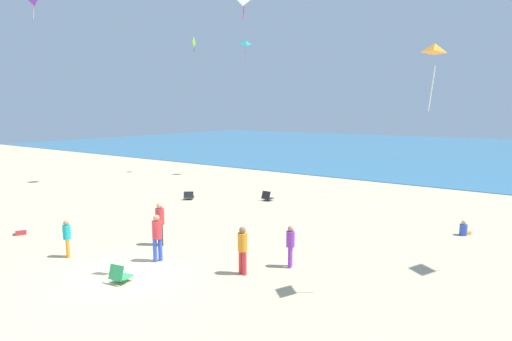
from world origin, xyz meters
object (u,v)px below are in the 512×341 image
at_px(person_4, 464,230).
at_px(person_0, 160,221).
at_px(kite_teal, 246,42).
at_px(beach_chair_mid_beach, 189,196).
at_px(person_2, 157,235).
at_px(cooler_box, 21,231).
at_px(kite_lime, 194,43).
at_px(kite_purple, 33,0).
at_px(beach_chair_far_right, 267,197).
at_px(kite_orange, 435,49).
at_px(person_3, 290,243).
at_px(person_1, 67,236).
at_px(beach_chair_near_camera, 119,275).
at_px(person_5, 243,247).

bearing_deg(person_4, person_0, 161.61).
bearing_deg(kite_teal, beach_chair_mid_beach, -75.24).
distance_m(beach_chair_mid_beach, person_2, 10.13).
bearing_deg(cooler_box, kite_lime, 108.17).
xyz_separation_m(beach_chair_mid_beach, kite_purple, (-6.10, -5.35, 11.09)).
bearing_deg(beach_chair_mid_beach, cooler_box, 135.81).
relative_size(cooler_box, kite_purple, 0.39).
relative_size(beach_chair_far_right, kite_orange, 0.34).
distance_m(person_0, person_3, 5.50).
distance_m(person_4, kite_teal, 21.63).
bearing_deg(person_0, kite_teal, 53.06).
relative_size(person_1, person_2, 0.82).
bearing_deg(kite_lime, kite_purple, -86.77).
height_order(beach_chair_mid_beach, person_0, person_0).
height_order(beach_chair_far_right, person_3, person_3).
bearing_deg(person_1, beach_chair_near_camera, -63.52).
distance_m(beach_chair_near_camera, kite_teal, 23.77).
bearing_deg(person_0, beach_chair_near_camera, -123.98).
height_order(person_4, kite_purple, kite_purple).
bearing_deg(beach_chair_far_right, person_5, -149.62).
xyz_separation_m(beach_chair_far_right, kite_orange, (10.43, -8.05, 6.70)).
bearing_deg(person_4, kite_orange, -150.48).
xyz_separation_m(cooler_box, kite_teal, (-1.29, 18.58, 10.60)).
distance_m(cooler_box, person_5, 10.76).
bearing_deg(kite_orange, beach_chair_near_camera, -151.56).
height_order(beach_chair_far_right, person_1, person_1).
bearing_deg(person_5, beach_chair_far_right, -141.30).
relative_size(person_4, kite_orange, 0.37).
relative_size(person_3, person_4, 2.19).
bearing_deg(kite_teal, kite_lime, -163.82).
bearing_deg(person_0, cooler_box, 140.47).
height_order(cooler_box, person_0, person_0).
distance_m(person_0, person_4, 12.92).
bearing_deg(kite_teal, kite_orange, -41.45).
relative_size(beach_chair_near_camera, kite_orange, 0.37).
relative_size(beach_chair_near_camera, beach_chair_mid_beach, 0.79).
height_order(person_5, kite_orange, kite_orange).
bearing_deg(kite_orange, person_3, -178.32).
xyz_separation_m(person_1, person_5, (6.22, 2.39, 0.12)).
bearing_deg(person_5, person_1, -58.98).
bearing_deg(kite_purple, kite_orange, -0.83).
xyz_separation_m(beach_chair_mid_beach, kite_orange, (14.55, -5.65, 6.73)).
height_order(person_3, kite_lime, kite_lime).
bearing_deg(person_5, kite_teal, -134.46).
relative_size(person_3, kite_lime, 1.25).
distance_m(cooler_box, person_2, 7.51).
bearing_deg(kite_lime, person_3, -38.88).
xyz_separation_m(person_3, person_4, (4.43, 7.39, -0.60)).
distance_m(beach_chair_mid_beach, person_0, 8.37).
bearing_deg(kite_purple, person_4, 18.44).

